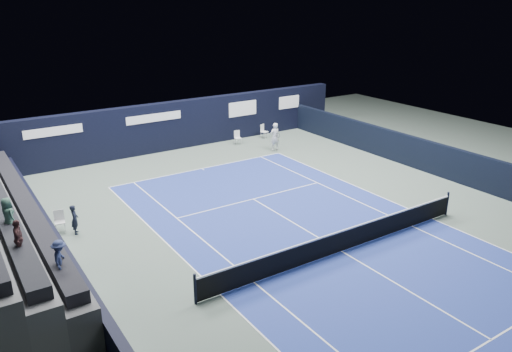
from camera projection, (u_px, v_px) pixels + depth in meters
The scene contains 12 objects.
ground at pixel (310, 232), 21.18m from camera, with size 48.00×48.00×0.00m, color #516056.
court_surface at pixel (342, 251), 19.61m from camera, with size 10.97×23.77×0.01m, color navy.
enclosure_wall_right at pixel (406, 150), 29.43m from camera, with size 0.30×22.00×1.80m, color black.
folding_chair_back_a at pixel (237, 135), 33.57m from camera, with size 0.46×0.48×0.92m.
folding_chair_back_b at pixel (263, 130), 35.00m from camera, with size 0.56×0.55×0.97m.
line_judge_chair at pixel (59, 220), 21.14m from camera, with size 0.49×0.47×0.94m.
line_judge at pixel (75, 219), 20.89m from camera, with size 0.47×0.31×1.29m, color black.
court_markings at pixel (342, 251), 19.61m from camera, with size 11.03×23.83×0.00m.
tennis_net at pixel (342, 240), 19.43m from camera, with size 12.90×0.10×1.10m.
back_sponsor_wall at pixel (168, 126), 32.03m from camera, with size 26.00×0.63×3.10m.
side_barrier_left at pixel (53, 241), 19.19m from camera, with size 0.33×22.00×1.20m.
tennis_player at pixel (275, 137), 32.06m from camera, with size 0.68×0.85×1.81m.
Camera 1 is at (-12.38, -12.69, 9.51)m, focal length 35.00 mm.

